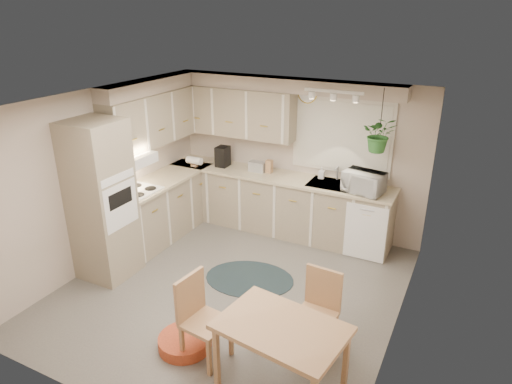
% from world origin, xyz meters
% --- Properties ---
extents(floor, '(4.20, 4.20, 0.00)m').
position_xyz_m(floor, '(0.00, 0.00, 0.00)').
color(floor, '#646158').
rests_on(floor, ground).
extents(ceiling, '(4.20, 4.20, 0.00)m').
position_xyz_m(ceiling, '(0.00, 0.00, 2.40)').
color(ceiling, white).
rests_on(ceiling, wall_back).
extents(wall_back, '(4.00, 0.04, 2.40)m').
position_xyz_m(wall_back, '(0.00, 2.10, 1.20)').
color(wall_back, '#B8A898').
rests_on(wall_back, floor).
extents(wall_front, '(4.00, 0.04, 2.40)m').
position_xyz_m(wall_front, '(0.00, -2.10, 1.20)').
color(wall_front, '#B8A898').
rests_on(wall_front, floor).
extents(wall_left, '(0.04, 4.20, 2.40)m').
position_xyz_m(wall_left, '(-2.00, 0.00, 1.20)').
color(wall_left, '#B8A898').
rests_on(wall_left, floor).
extents(wall_right, '(0.04, 4.20, 2.40)m').
position_xyz_m(wall_right, '(2.00, 0.00, 1.20)').
color(wall_right, '#B8A898').
rests_on(wall_right, floor).
extents(base_cab_left, '(0.60, 1.85, 0.90)m').
position_xyz_m(base_cab_left, '(-1.70, 0.88, 0.45)').
color(base_cab_left, tan).
rests_on(base_cab_left, floor).
extents(base_cab_back, '(3.60, 0.60, 0.90)m').
position_xyz_m(base_cab_back, '(-0.20, 1.80, 0.45)').
color(base_cab_back, tan).
rests_on(base_cab_back, floor).
extents(counter_left, '(0.64, 1.89, 0.04)m').
position_xyz_m(counter_left, '(-1.69, 0.88, 0.92)').
color(counter_left, beige).
rests_on(counter_left, base_cab_left).
extents(counter_back, '(3.64, 0.64, 0.04)m').
position_xyz_m(counter_back, '(-0.20, 1.79, 0.92)').
color(counter_back, beige).
rests_on(counter_back, base_cab_back).
extents(oven_stack, '(0.65, 0.65, 2.10)m').
position_xyz_m(oven_stack, '(-1.68, -0.38, 1.05)').
color(oven_stack, tan).
rests_on(oven_stack, floor).
extents(wall_oven_face, '(0.02, 0.56, 0.58)m').
position_xyz_m(wall_oven_face, '(-1.35, -0.38, 1.05)').
color(wall_oven_face, white).
rests_on(wall_oven_face, oven_stack).
extents(upper_cab_left, '(0.35, 2.00, 0.75)m').
position_xyz_m(upper_cab_left, '(-1.82, 1.00, 1.83)').
color(upper_cab_left, tan).
rests_on(upper_cab_left, wall_left).
extents(upper_cab_back, '(2.00, 0.35, 0.75)m').
position_xyz_m(upper_cab_back, '(-1.00, 1.93, 1.83)').
color(upper_cab_back, tan).
rests_on(upper_cab_back, wall_back).
extents(soffit_left, '(0.30, 2.00, 0.20)m').
position_xyz_m(soffit_left, '(-1.85, 1.00, 2.30)').
color(soffit_left, '#B8A898').
rests_on(soffit_left, wall_left).
extents(soffit_back, '(3.60, 0.30, 0.20)m').
position_xyz_m(soffit_back, '(-0.20, 1.95, 2.30)').
color(soffit_back, '#B8A898').
rests_on(soffit_back, wall_back).
extents(cooktop, '(0.52, 0.58, 0.02)m').
position_xyz_m(cooktop, '(-1.68, 0.30, 0.94)').
color(cooktop, white).
rests_on(cooktop, counter_left).
extents(range_hood, '(0.40, 0.60, 0.14)m').
position_xyz_m(range_hood, '(-1.70, 0.30, 1.40)').
color(range_hood, white).
rests_on(range_hood, upper_cab_left).
extents(window_blinds, '(1.40, 0.02, 1.00)m').
position_xyz_m(window_blinds, '(0.70, 2.07, 1.60)').
color(window_blinds, silver).
rests_on(window_blinds, wall_back).
extents(window_frame, '(1.50, 0.02, 1.10)m').
position_xyz_m(window_frame, '(0.70, 2.08, 1.60)').
color(window_frame, beige).
rests_on(window_frame, wall_back).
extents(sink, '(0.70, 0.48, 0.10)m').
position_xyz_m(sink, '(0.70, 1.80, 0.90)').
color(sink, '#ADAFB5').
rests_on(sink, counter_back).
extents(dishwasher_front, '(0.58, 0.02, 0.83)m').
position_xyz_m(dishwasher_front, '(1.30, 1.49, 0.42)').
color(dishwasher_front, white).
rests_on(dishwasher_front, base_cab_back).
extents(track_light_bar, '(0.80, 0.04, 0.04)m').
position_xyz_m(track_light_bar, '(0.70, 1.55, 2.33)').
color(track_light_bar, white).
rests_on(track_light_bar, ceiling).
extents(wall_clock, '(0.30, 0.03, 0.30)m').
position_xyz_m(wall_clock, '(0.15, 2.07, 2.18)').
color(wall_clock, gold).
rests_on(wall_clock, wall_back).
extents(dining_table, '(1.23, 0.91, 0.71)m').
position_xyz_m(dining_table, '(1.21, -1.20, 0.36)').
color(dining_table, tan).
rests_on(dining_table, floor).
extents(chair_left, '(0.48, 0.48, 0.92)m').
position_xyz_m(chair_left, '(0.38, -1.17, 0.46)').
color(chair_left, tan).
rests_on(chair_left, floor).
extents(chair_back, '(0.44, 0.44, 0.88)m').
position_xyz_m(chair_back, '(1.31, -0.57, 0.44)').
color(chair_back, tan).
rests_on(chair_back, floor).
extents(braided_rug, '(1.34, 1.12, 0.01)m').
position_xyz_m(braided_rug, '(0.09, 0.32, 0.01)').
color(braided_rug, black).
rests_on(braided_rug, floor).
extents(pet_bed, '(0.73, 0.73, 0.13)m').
position_xyz_m(pet_bed, '(0.08, -1.15, 0.06)').
color(pet_bed, '#C24E26').
rests_on(pet_bed, floor).
extents(microwave, '(0.59, 0.40, 0.37)m').
position_xyz_m(microwave, '(1.17, 1.70, 1.12)').
color(microwave, white).
rests_on(microwave, counter_back).
extents(soap_bottle, '(0.10, 0.19, 0.09)m').
position_xyz_m(soap_bottle, '(0.47, 1.95, 0.98)').
color(soap_bottle, white).
rests_on(soap_bottle, counter_back).
extents(hanging_plant, '(0.54, 0.57, 0.37)m').
position_xyz_m(hanging_plant, '(1.32, 1.70, 1.74)').
color(hanging_plant, '#2B6829').
rests_on(hanging_plant, ceiling).
extents(coffee_maker, '(0.19, 0.23, 0.33)m').
position_xyz_m(coffee_maker, '(-1.16, 1.80, 1.10)').
color(coffee_maker, black).
rests_on(coffee_maker, counter_back).
extents(toaster, '(0.26, 0.15, 0.16)m').
position_xyz_m(toaster, '(-0.55, 1.82, 1.02)').
color(toaster, '#ADAFB5').
rests_on(toaster, counter_back).
extents(knife_block, '(0.09, 0.09, 0.20)m').
position_xyz_m(knife_block, '(-0.35, 1.85, 1.04)').
color(knife_block, tan).
rests_on(knife_block, counter_back).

